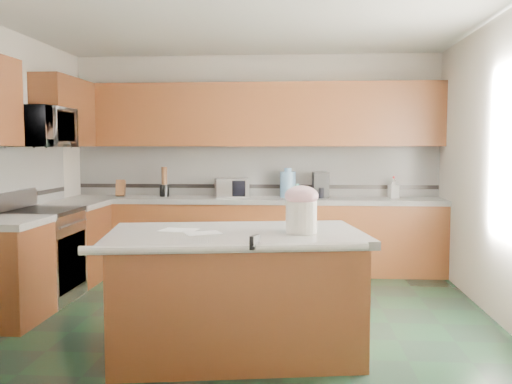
{
  "coord_description": "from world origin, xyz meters",
  "views": [
    {
      "loc": [
        0.55,
        -4.97,
        1.54
      ],
      "look_at": [
        0.15,
        0.35,
        1.12
      ],
      "focal_mm": 40.0,
      "sensor_mm": 36.0,
      "label": 1
    }
  ],
  "objects_px": {
    "island_top": "(236,235)",
    "knife_block": "(121,188)",
    "island_base": "(236,296)",
    "coffee_maker": "(321,185)",
    "treat_jar": "(301,217)",
    "toaster_oven": "(232,188)",
    "soap_bottle_island": "(297,207)"
  },
  "relations": [
    {
      "from": "island_top",
      "to": "knife_block",
      "type": "bearing_deg",
      "value": 112.67
    },
    {
      "from": "island_base",
      "to": "coffee_maker",
      "type": "relative_size",
      "value": 5.59
    },
    {
      "from": "island_top",
      "to": "treat_jar",
      "type": "height_order",
      "value": "treat_jar"
    },
    {
      "from": "island_top",
      "to": "toaster_oven",
      "type": "bearing_deg",
      "value": 88.13
    },
    {
      "from": "coffee_maker",
      "to": "island_base",
      "type": "bearing_deg",
      "value": -110.59
    },
    {
      "from": "knife_block",
      "to": "toaster_oven",
      "type": "distance_m",
      "value": 1.41
    },
    {
      "from": "soap_bottle_island",
      "to": "coffee_maker",
      "type": "xyz_separation_m",
      "value": [
        0.28,
        2.78,
        -0.02
      ]
    },
    {
      "from": "island_base",
      "to": "toaster_oven",
      "type": "height_order",
      "value": "toaster_oven"
    },
    {
      "from": "island_base",
      "to": "coffee_maker",
      "type": "distance_m",
      "value": 3.06
    },
    {
      "from": "toaster_oven",
      "to": "island_base",
      "type": "bearing_deg",
      "value": -95.39
    },
    {
      "from": "island_top",
      "to": "treat_jar",
      "type": "xyz_separation_m",
      "value": [
        0.48,
        -0.06,
        0.15
      ]
    },
    {
      "from": "treat_jar",
      "to": "toaster_oven",
      "type": "bearing_deg",
      "value": 103.79
    },
    {
      "from": "island_top",
      "to": "soap_bottle_island",
      "type": "height_order",
      "value": "soap_bottle_island"
    },
    {
      "from": "island_base",
      "to": "knife_block",
      "type": "distance_m",
      "value": 3.42
    },
    {
      "from": "treat_jar",
      "to": "soap_bottle_island",
      "type": "height_order",
      "value": "soap_bottle_island"
    },
    {
      "from": "treat_jar",
      "to": "knife_block",
      "type": "height_order",
      "value": "treat_jar"
    },
    {
      "from": "soap_bottle_island",
      "to": "coffee_maker",
      "type": "relative_size",
      "value": 1.1
    },
    {
      "from": "island_top",
      "to": "soap_bottle_island",
      "type": "xyz_separation_m",
      "value": [
        0.45,
        0.11,
        0.2
      ]
    },
    {
      "from": "island_top",
      "to": "island_base",
      "type": "bearing_deg",
      "value": -9.16
    },
    {
      "from": "island_base",
      "to": "knife_block",
      "type": "height_order",
      "value": "knife_block"
    },
    {
      "from": "island_base",
      "to": "treat_jar",
      "type": "height_order",
      "value": "treat_jar"
    },
    {
      "from": "treat_jar",
      "to": "soap_bottle_island",
      "type": "distance_m",
      "value": 0.18
    },
    {
      "from": "soap_bottle_island",
      "to": "coffee_maker",
      "type": "distance_m",
      "value": 2.8
    },
    {
      "from": "toaster_oven",
      "to": "soap_bottle_island",
      "type": "bearing_deg",
      "value": -86.15
    },
    {
      "from": "toaster_oven",
      "to": "island_top",
      "type": "bearing_deg",
      "value": -95.39
    },
    {
      "from": "island_base",
      "to": "soap_bottle_island",
      "type": "relative_size",
      "value": 5.07
    },
    {
      "from": "island_top",
      "to": "coffee_maker",
      "type": "relative_size",
      "value": 5.9
    },
    {
      "from": "island_top",
      "to": "coffee_maker",
      "type": "distance_m",
      "value": 2.99
    },
    {
      "from": "knife_block",
      "to": "island_base",
      "type": "bearing_deg",
      "value": -66.06
    },
    {
      "from": "island_top",
      "to": "knife_block",
      "type": "distance_m",
      "value": 3.38
    },
    {
      "from": "treat_jar",
      "to": "coffee_maker",
      "type": "distance_m",
      "value": 2.97
    },
    {
      "from": "knife_block",
      "to": "coffee_maker",
      "type": "relative_size",
      "value": 0.65
    }
  ]
}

